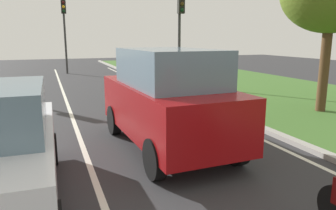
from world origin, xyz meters
name	(u,v)px	position (x,y,z in m)	size (l,w,h in m)	color
ground_plane	(89,108)	(0.00, 14.00, 0.00)	(60.00, 60.00, 0.00)	#2D2D30
lane_line_center	(69,110)	(-0.70, 14.00, 0.00)	(0.12, 32.00, 0.01)	silver
lane_line_right_edge	(180,101)	(3.60, 14.00, 0.00)	(0.12, 32.00, 0.01)	silver
grass_verge_right	(279,93)	(8.50, 14.00, 0.03)	(9.00, 48.00, 0.06)	#3D6628
curb_right	(191,99)	(4.10, 14.00, 0.06)	(0.24, 48.00, 0.12)	#9E9B93
car_suv_ahead	(167,99)	(1.15, 8.94, 1.17)	(2.11, 4.57, 2.28)	maroon
traffic_light_near_right	(180,23)	(5.08, 17.58, 3.26)	(0.32, 0.50, 4.74)	#2D2D2D
traffic_light_far_median	(64,22)	(0.04, 26.36, 3.56)	(0.32, 0.50, 5.26)	#2D2D2D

